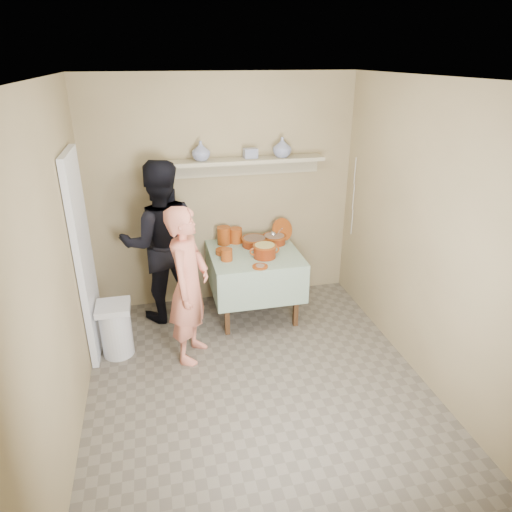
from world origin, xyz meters
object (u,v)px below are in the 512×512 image
object	(u,v)px
person_cook	(189,286)
cazuela_rice	(265,250)
trash_bin	(116,329)
serving_table	(254,262)
person_helper	(161,243)

from	to	relation	value
person_cook	cazuela_rice	distance (m)	1.00
person_cook	trash_bin	size ratio (longest dim) A/B	2.77
serving_table	person_helper	bearing A→B (deg)	170.43
person_helper	cazuela_rice	bearing A→B (deg)	159.63
serving_table	trash_bin	bearing A→B (deg)	-162.05
person_cook	cazuela_rice	xyz separation A→B (m)	(0.86, 0.50, 0.07)
serving_table	cazuela_rice	distance (m)	0.27
person_helper	trash_bin	world-z (taller)	person_helper
cazuela_rice	trash_bin	distance (m)	1.71
person_helper	cazuela_rice	size ratio (longest dim) A/B	5.43
person_helper	cazuela_rice	distance (m)	1.12
trash_bin	person_cook	bearing A→B (deg)	-14.14
trash_bin	cazuela_rice	bearing A→B (deg)	11.52
person_helper	serving_table	world-z (taller)	person_helper
serving_table	trash_bin	distance (m)	1.62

